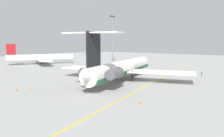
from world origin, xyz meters
TOP-DOWN VIEW (x-y plane):
  - ground at (0.00, 0.00)m, footprint 299.59×299.59m
  - main_jetliner at (-3.94, 7.41)m, footprint 46.30×41.34m
  - airliner_mid_left at (13.77, 69.03)m, footprint 32.34×32.74m
  - ground_crew_near_nose at (19.48, -8.77)m, footprint 0.41×0.27m
  - ground_crew_near_tail at (24.35, -1.45)m, footprint 0.36×0.27m
  - safety_cone_nose at (-22.15, -9.83)m, footprint 0.40×0.40m
  - safety_cone_wingtip at (-29.91, 18.99)m, footprint 0.40×0.40m
  - safety_cone_tail at (-27.25, 17.10)m, footprint 0.40×0.40m
  - taxiway_centreline at (-2.66, -1.43)m, footprint 89.37×17.22m
  - light_mast at (48.54, 50.45)m, footprint 4.00×0.70m

SIDE VIEW (x-z plane):
  - ground at x=0.00m, z-range 0.00..0.00m
  - taxiway_centreline at x=-2.66m, z-range 0.00..0.01m
  - safety_cone_nose at x=-22.15m, z-range 0.00..0.55m
  - safety_cone_wingtip at x=-29.91m, z-range 0.00..0.55m
  - safety_cone_tail at x=-27.25m, z-range 0.00..0.55m
  - ground_crew_near_tail at x=24.35m, z-range 0.22..1.88m
  - ground_crew_near_nose at x=19.48m, z-range 0.22..1.88m
  - airliner_mid_left at x=13.77m, z-range -2.13..8.23m
  - main_jetliner at x=-3.94m, z-range -3.10..10.53m
  - light_mast at x=48.54m, z-range 1.22..27.55m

